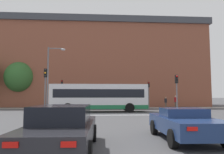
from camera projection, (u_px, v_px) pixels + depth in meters
stop_line_strip at (110, 115)px, 19.84m from camera, size 9.42×0.30×0.01m
far_pavement at (105, 108)px, 31.85m from camera, size 70.46×2.50×0.01m
brick_civic_building at (86, 66)px, 41.96m from camera, size 42.81×15.11×16.94m
car_saloon_left at (62, 128)px, 6.88m from camera, size 2.15×4.95×1.44m
car_roadster_right at (185, 123)px, 8.68m from camera, size 2.13×4.37×1.25m
bus_crossing_lead at (99, 97)px, 24.31m from camera, size 10.56×2.71×3.03m
traffic_light_far_right at (149, 90)px, 31.78m from camera, size 0.26×0.31×3.82m
traffic_light_far_left at (62, 89)px, 31.23m from camera, size 0.26×0.31×4.04m
traffic_light_near_right at (177, 88)px, 20.59m from camera, size 0.26×0.31×3.74m
traffic_light_near_left at (45, 84)px, 19.82m from camera, size 0.26×0.31×4.24m
street_lamp_junction at (51, 72)px, 23.58m from camera, size 1.92×0.36×7.08m
pedestrian_waiting at (166, 102)px, 32.72m from camera, size 0.45×0.43×1.60m
pedestrian_walking_east at (176, 100)px, 32.60m from camera, size 0.33×0.45×1.83m
tree_by_building at (19, 77)px, 34.27m from camera, size 4.54×4.54×7.10m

